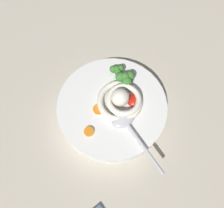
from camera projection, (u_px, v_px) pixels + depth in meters
The scene contains 9 objects.
table_slab at pixel (104, 130), 55.55cm from camera, with size 136.63×136.63×3.85cm, color #BCB29E.
soup_bowl at pixel (112, 107), 53.56cm from camera, with size 27.52×27.52×4.59cm.
noodle_pile at pixel (121, 100), 50.29cm from camera, with size 12.44×12.19×5.00cm.
soup_spoon at pixel (126, 123), 48.70cm from camera, with size 7.39×17.52×1.60cm.
chili_sauce_dollop at pixel (135, 100), 50.98cm from camera, with size 3.92×3.53×1.76cm, color #B2190F.
broccoli_floret_left at pixel (125, 78), 51.80cm from camera, with size 4.84×4.16×3.83cm.
broccoli_floret_near_spoon at pixel (117, 70), 53.38cm from camera, with size 3.75×3.23×2.97cm.
carrot_slice_front at pixel (89, 132), 48.36cm from camera, with size 2.31×2.31×0.63cm, color orange.
carrot_slice_extra_a at pixel (100, 109), 50.66cm from camera, with size 2.59×2.59×0.65cm, color orange.
Camera 1 is at (-3.26, -15.80, 55.59)cm, focal length 33.37 mm.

